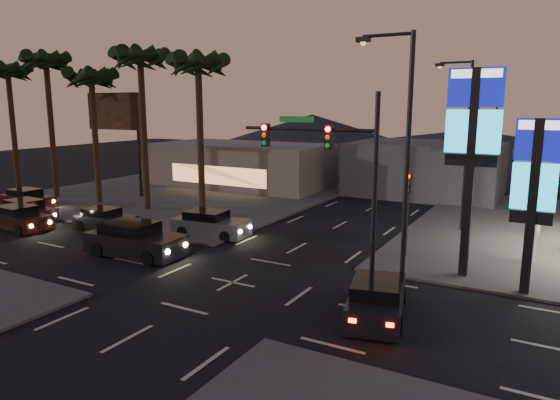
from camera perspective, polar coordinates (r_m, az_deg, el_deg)
The scene contains 26 objects.
ground at distance 21.76m, azimuth -5.43°, elevation -9.37°, with size 140.00×140.00×0.00m, color black.
corner_lot_nw at distance 43.53m, azimuth -10.85°, elevation 0.76°, with size 24.00×24.00×0.12m, color #47443F.
pylon_sign_tall at distance 22.52m, azimuth 21.18°, elevation 7.30°, with size 2.20×0.35×9.00m.
pylon_sign_short at distance 21.46m, azimuth 27.09°, elevation 2.04°, with size 1.60×0.35×7.00m.
traffic_signal_mast at distance 20.49m, azimuth 6.23°, elevation 4.41°, with size 6.10×0.39×8.00m.
pedestal_signal at distance 24.96m, azimuth 14.32°, elevation -0.08°, with size 0.32×0.39×4.30m.
streetlight_near at distance 18.51m, azimuth 13.76°, elevation 5.02°, with size 2.14×0.25×10.00m.
streetlight_mid at distance 31.20m, azimuth 20.26°, elevation 6.88°, with size 2.14×0.25×10.00m.
streetlight_far at distance 45.07m, azimuth 23.14°, elevation 7.67°, with size 2.14×0.25×10.00m.
palm_a at distance 33.49m, azimuth -9.31°, elevation 13.97°, with size 4.41×4.41×10.86m.
palm_b at distance 36.83m, azimuth -15.64°, elevation 14.26°, with size 4.41×4.41×11.46m.
palm_c at distance 40.42m, azimuth -20.72°, elevation 12.08°, with size 4.41×4.41×10.26m.
palm_d at distance 44.40m, azimuth -25.13°, elevation 13.23°, with size 4.41×4.41×11.66m.
palm_e at distance 48.48m, azimuth -28.62°, elevation 12.00°, with size 4.41×4.41×11.06m.
billboard at distance 43.86m, azimuth -18.27°, elevation 8.74°, with size 6.00×0.30×8.50m.
building_far_west at distance 46.83m, azimuth -4.33°, elevation 4.02°, with size 16.00×8.00×4.00m, color #726B5B.
building_far_mid at distance 44.16m, azimuth 16.33°, elevation 3.47°, with size 12.00×9.00×4.40m, color #4C4C51.
hill_left at distance 85.20m, azimuth 3.67°, elevation 7.72°, with size 40.00×40.00×6.00m, color black.
hill_center at distance 77.84m, azimuth 20.59°, elevation 6.04°, with size 60.00×60.00×4.00m, color black.
car_lane_a_front at distance 26.23m, azimuth -16.28°, elevation -4.44°, with size 5.31×2.45×1.70m.
car_lane_a_mid at distance 34.43m, azimuth -27.62°, elevation -1.88°, with size 4.52×2.11×1.44m.
car_lane_a_rear at distance 36.50m, azimuth -26.96°, elevation -1.18°, with size 4.50×2.16×1.43m.
car_lane_b_front at distance 29.22m, azimuth -7.99°, elevation -2.77°, with size 4.69×2.30×1.48m.
car_lane_b_mid at distance 32.40m, azimuth -19.40°, elevation -2.10°, with size 4.09×1.96×1.30m.
car_lane_b_rear at distance 41.35m, azimuth -26.91°, elevation 0.09°, with size 4.34×1.90×1.40m.
suv_station at distance 18.47m, azimuth 11.03°, elevation -11.03°, with size 2.76×4.63×1.45m.
Camera 1 is at (11.69, -16.76, 7.47)m, focal length 32.00 mm.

